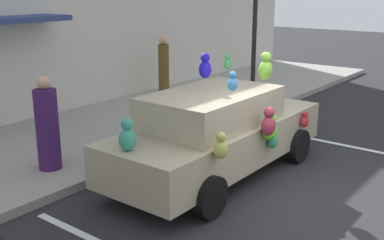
# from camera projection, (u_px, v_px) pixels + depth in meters

# --- Properties ---
(ground_plane) EXTENTS (60.00, 60.00, 0.00)m
(ground_plane) POSITION_uv_depth(u_px,v_px,m) (300.00, 200.00, 7.38)
(ground_plane) COLOR #262628
(sidewalk) EXTENTS (24.00, 4.00, 0.15)m
(sidewalk) POSITION_uv_depth(u_px,v_px,m) (89.00, 136.00, 10.31)
(sidewalk) COLOR gray
(sidewalk) RESTS_ON ground
(parking_stripe_front) EXTENTS (0.12, 3.60, 0.01)m
(parking_stripe_front) POSITION_uv_depth(u_px,v_px,m) (319.00, 140.00, 10.29)
(parking_stripe_front) COLOR silver
(parking_stripe_front) RESTS_ON ground
(plush_covered_car) EXTENTS (4.61, 1.99, 2.17)m
(plush_covered_car) POSITION_uv_depth(u_px,v_px,m) (218.00, 132.00, 8.16)
(plush_covered_car) COLOR tan
(plush_covered_car) RESTS_ON ground
(teddy_bear_on_sidewalk) EXTENTS (0.41, 0.34, 0.78)m
(teddy_bear_on_sidewalk) POSITION_uv_depth(u_px,v_px,m) (164.00, 115.00, 10.35)
(teddy_bear_on_sidewalk) COLOR beige
(teddy_bear_on_sidewalk) RESTS_ON sidewalk
(street_lamp_post) EXTENTS (0.28, 0.28, 3.60)m
(street_lamp_post) POSITION_uv_depth(u_px,v_px,m) (255.00, 21.00, 12.15)
(street_lamp_post) COLOR black
(street_lamp_post) RESTS_ON sidewalk
(pedestrian_near_shopfront) EXTENTS (0.31, 0.31, 1.74)m
(pedestrian_near_shopfront) POSITION_uv_depth(u_px,v_px,m) (164.00, 68.00, 13.60)
(pedestrian_near_shopfront) COLOR brown
(pedestrian_near_shopfront) RESTS_ON sidewalk
(pedestrian_walking_past) EXTENTS (0.40, 0.40, 1.64)m
(pedestrian_walking_past) POSITION_uv_depth(u_px,v_px,m) (47.00, 127.00, 8.10)
(pedestrian_walking_past) COLOR #3A1A50
(pedestrian_walking_past) RESTS_ON sidewalk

